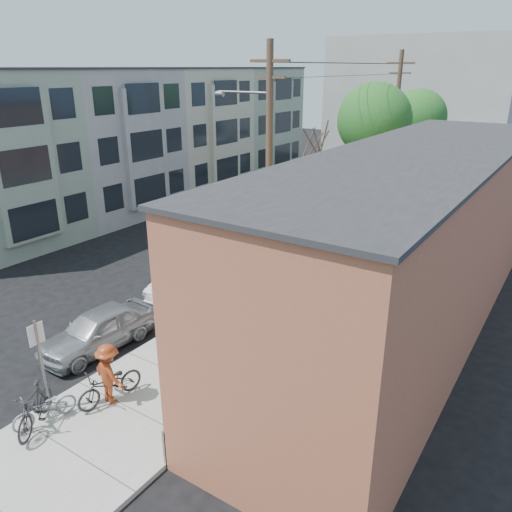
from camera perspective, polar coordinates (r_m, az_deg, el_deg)
The scene contains 26 objects.
ground at distance 20.09m, azimuth -14.00°, elevation -6.90°, with size 120.00×120.00×0.00m, color black.
sidewalk at distance 26.13m, azimuth 10.59°, elevation 0.17°, with size 4.50×58.00×0.15m, color #ACAC9F.
cafe_building at distance 18.24m, azimuth 17.31°, elevation 1.20°, with size 6.60×20.20×6.61m.
apartment_row at distance 36.42m, azimuth -11.30°, elevation 13.13°, with size 6.30×32.00×9.00m.
end_cap_building at distance 55.97m, azimuth 18.20°, elevation 16.64°, with size 18.00×8.00×12.00m, color #989994.
sign_post at distance 14.82m, azimuth -23.43°, elevation -10.62°, with size 0.07×0.45×2.80m.
parking_meter_near at distance 18.69m, azimuth -7.78°, elevation -5.25°, with size 0.14×0.14×1.24m.
parking_meter_far at distance 26.13m, azimuth 6.21°, elevation 2.53°, with size 0.14×0.14×1.24m.
utility_pole_near at distance 21.24m, azimuth 1.35°, elevation 10.72°, with size 3.57×0.28×10.00m.
utility_pole_far at distance 35.35m, azimuth 15.57°, elevation 13.94°, with size 1.80×0.28×10.00m.
tree_bare at distance 24.41m, azimuth 6.21°, elevation 5.30°, with size 0.24×0.24×5.00m.
tree_leafy_mid at distance 30.64m, azimuth 13.36°, elevation 14.86°, with size 4.27×4.27×8.23m.
tree_leafy_far at distance 38.94m, azimuth 18.06°, elevation 14.82°, with size 3.95×3.95×7.56m.
patio_chair_a at distance 15.03m, azimuth -3.33°, elevation -13.86°, with size 0.50×0.50×0.88m, color #113E2A, non-canonical shape.
patio_chair_b at distance 14.09m, azimuth -7.77°, elevation -16.75°, with size 0.50×0.50×0.88m, color #113E2A, non-canonical shape.
patron_grey at distance 16.07m, azimuth -1.77°, elevation -9.17°, with size 0.70×0.46×1.92m, color slate.
patron_green at distance 16.26m, azimuth -0.87°, elevation -8.84°, with size 0.91×0.71×1.88m, color #296840.
cyclist at distance 14.99m, azimuth -16.47°, elevation -12.76°, with size 1.17×0.67×1.81m, color #923415.
cyclist_bike at distance 15.20m, azimuth -16.33°, elevation -13.95°, with size 0.70×2.01×1.06m, color black.
parked_bike_a at distance 14.89m, azimuth -23.96°, elevation -15.52°, with size 0.56×1.99×1.20m, color black.
parked_bike_b at distance 15.00m, azimuth -23.01°, elevation -15.77°, with size 0.60×1.72×0.90m, color gray.
car_0 at distance 18.08m, azimuth -17.62°, elevation -8.01°, with size 1.69×4.19×1.43m, color #A5A8AC.
car_1 at distance 21.16m, azimuth -6.73°, elevation -2.38°, with size 1.80×5.16×1.70m, color #95969B.
car_2 at distance 25.29m, azimuth 1.06°, elevation 1.27°, with size 1.88×4.62×1.34m, color black.
car_3 at distance 29.91m, azimuth 6.69°, elevation 4.44°, with size 2.54×5.51×1.53m, color #9FA2A6.
bus at distance 41.96m, azimuth 11.73°, elevation 10.05°, with size 2.68×11.44×3.19m, color white.
Camera 1 is at (13.55, -11.68, 9.14)m, focal length 35.00 mm.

